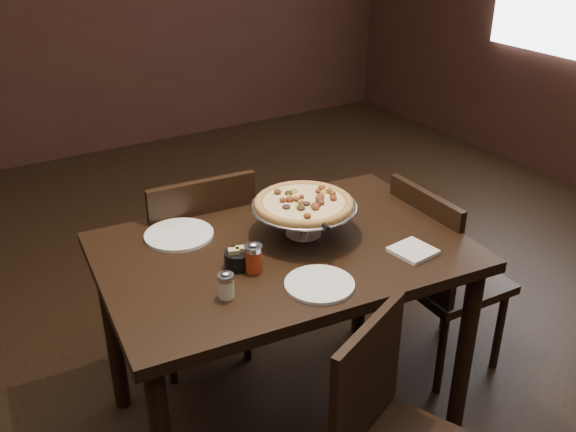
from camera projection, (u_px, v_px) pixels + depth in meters
room at (321, 83)px, 2.03m from camera, size 6.04×7.04×2.84m
dining_table at (283, 272)px, 2.34m from camera, size 1.37×0.98×0.81m
pizza_stand at (304, 203)px, 2.31m from camera, size 0.39×0.39×0.16m
parmesan_shaker at (226, 285)px, 1.99m from camera, size 0.05×0.05×0.09m
pepper_flake_shaker at (254, 258)px, 2.13m from camera, size 0.06×0.06×0.11m
packet_caddy at (238, 259)px, 2.16m from camera, size 0.09×0.09×0.07m
napkin_stack at (413, 251)px, 2.25m from camera, size 0.15×0.15×0.01m
plate_left at (179, 235)px, 2.36m from camera, size 0.25×0.25×0.01m
plate_near at (319, 284)px, 2.07m from camera, size 0.23×0.23×0.01m
serving_spatula at (321, 223)px, 2.18m from camera, size 0.12×0.12×0.02m
chair_far at (197, 262)px, 2.77m from camera, size 0.47×0.47×0.95m
chair_side at (439, 272)px, 2.74m from camera, size 0.43×0.43×0.89m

